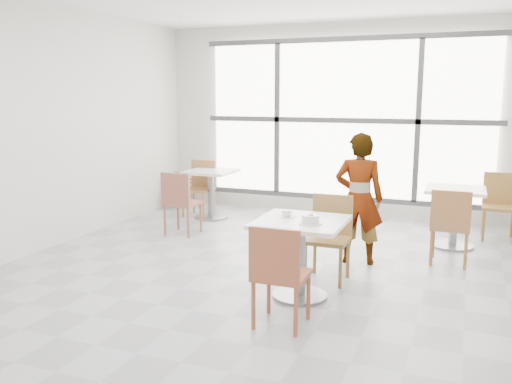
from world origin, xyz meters
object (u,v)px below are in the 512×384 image
at_px(bg_chair_left_far, 201,184).
at_px(bg_chair_right_far, 499,201).
at_px(person, 359,199).
at_px(plant_left, 182,188).
at_px(main_table, 300,244).
at_px(bg_table_right, 455,209).
at_px(chair_far, 330,231).
at_px(bg_chair_left_near, 180,199).
at_px(oatmeal_bowl, 310,219).
at_px(bg_table_left, 211,187).
at_px(coffee_cup, 286,214).
at_px(bg_chair_right_near, 450,222).
at_px(chair_near, 278,270).

distance_m(bg_chair_left_far, bg_chair_right_far, 4.33).
height_order(person, plant_left, person).
distance_m(main_table, bg_table_right, 2.69).
distance_m(chair_far, bg_chair_left_far, 3.41).
xyz_separation_m(bg_table_right, bg_chair_left_near, (-3.48, -0.77, 0.01)).
height_order(person, bg_chair_left_near, person).
bearing_deg(bg_chair_left_far, bg_table_right, -6.75).
distance_m(oatmeal_bowl, person, 1.39).
relative_size(oatmeal_bowl, bg_table_left, 0.28).
distance_m(coffee_cup, bg_chair_right_near, 2.07).
distance_m(bg_chair_left_near, bg_chair_right_far, 4.27).
distance_m(chair_near, oatmeal_bowl, 0.69).
bearing_deg(bg_chair_right_near, bg_chair_left_near, -0.98).
xyz_separation_m(person, bg_table_left, (-2.55, 1.42, -0.26)).
relative_size(coffee_cup, bg_chair_left_far, 0.18).
distance_m(chair_far, coffee_cup, 0.69).
relative_size(bg_chair_left_far, plant_left, 1.35).
distance_m(person, bg_chair_right_near, 1.04).
bearing_deg(bg_chair_left_far, plant_left, 141.65).
bearing_deg(coffee_cup, person, 69.18).
xyz_separation_m(chair_far, bg_chair_left_near, (-2.31, 0.96, 0.00)).
relative_size(coffee_cup, bg_chair_left_near, 0.18).
xyz_separation_m(chair_far, bg_chair_right_far, (1.71, 2.40, 0.00)).
relative_size(bg_chair_left_near, bg_chair_right_near, 1.00).
height_order(main_table, plant_left, main_table).
bearing_deg(bg_chair_right_near, person, 15.10).
bearing_deg(bg_chair_right_far, bg_chair_left_far, -176.98).
height_order(main_table, bg_table_right, same).
bearing_deg(main_table, bg_chair_right_near, 50.37).
height_order(oatmeal_bowl, person, person).
bearing_deg(bg_chair_right_far, bg_table_right, -128.64).
bearing_deg(chair_near, person, -97.32).
bearing_deg(bg_chair_right_far, bg_chair_right_near, -110.50).
xyz_separation_m(main_table, bg_chair_right_far, (1.83, 3.03, -0.02)).
xyz_separation_m(coffee_cup, bg_table_left, (-2.10, 2.62, -0.29)).
bearing_deg(coffee_cup, bg_chair_left_near, 143.04).
height_order(chair_far, bg_chair_right_far, same).
bearing_deg(chair_near, plant_left, -51.93).
bearing_deg(chair_near, bg_chair_right_far, -115.45).
height_order(coffee_cup, plant_left, coffee_cup).
height_order(main_table, chair_near, chair_near).
height_order(chair_far, oatmeal_bowl, chair_far).
height_order(bg_table_right, bg_chair_left_far, bg_chair_left_far).
bearing_deg(main_table, chair_far, 78.99).
distance_m(person, bg_chair_left_near, 2.51).
bearing_deg(bg_chair_right_near, coffee_cup, 45.70).
relative_size(bg_chair_right_near, bg_chair_right_far, 1.00).
height_order(chair_near, chair_far, same).
height_order(chair_near, coffee_cup, chair_near).
xyz_separation_m(oatmeal_bowl, bg_table_left, (-2.38, 2.80, -0.31)).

